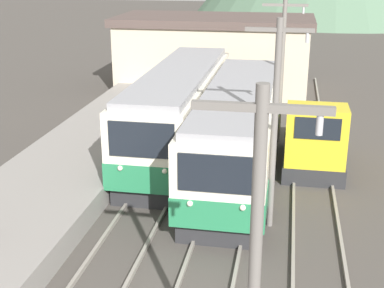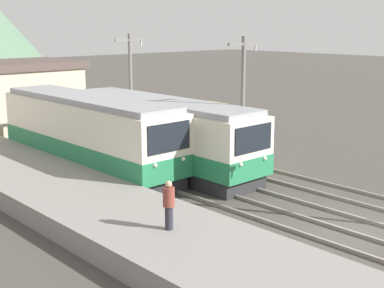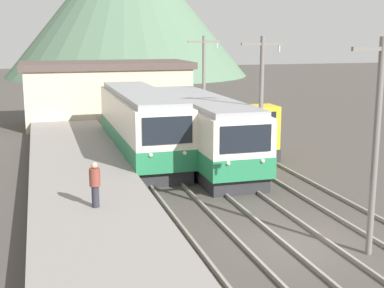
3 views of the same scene
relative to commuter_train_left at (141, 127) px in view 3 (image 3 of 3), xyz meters
The scene contains 14 objects.
ground_plane 13.96m from the commuter_train_left, 79.18° to the right, with size 200.00×200.00×0.00m, color #47423D.
platform_left 14.14m from the commuter_train_left, 105.02° to the right, with size 4.50×54.00×0.82m, color gray.
track_left 13.70m from the commuter_train_left, 90.00° to the right, with size 1.54×60.00×0.14m.
track_center 13.99m from the commuter_train_left, 78.37° to the right, with size 1.54×60.00×0.14m.
track_right 14.88m from the commuter_train_left, 66.90° to the right, with size 1.54×60.00×0.14m.
commuter_train_left is the anchor object (origin of this frame).
commuter_train_center 3.54m from the commuter_train_left, 37.64° to the right, with size 2.84×12.55×3.57m.
shunting_locomotive 5.90m from the commuter_train_left, ahead, with size 2.40×4.77×3.00m.
catenary_mast_near 15.72m from the commuter_train_left, 73.97° to the right, with size 2.00×0.20×6.67m.
catenary_mast_mid 7.95m from the commuter_train_left, 56.04° to the right, with size 2.00×0.20×6.67m.
catenary_mast_far 5.20m from the commuter_train_left, 27.06° to the left, with size 2.00×0.20×6.67m.
person_on_platform 11.05m from the commuter_train_left, 109.09° to the right, with size 0.38×0.38×1.61m.
station_building 12.42m from the commuter_train_left, 91.17° to the left, with size 12.60×6.30×4.73m.
mountain_backdrop 63.52m from the commuter_train_left, 81.17° to the left, with size 39.90×39.90×23.90m.
Camera 3 is at (-7.96, -14.89, 6.71)m, focal length 50.00 mm.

